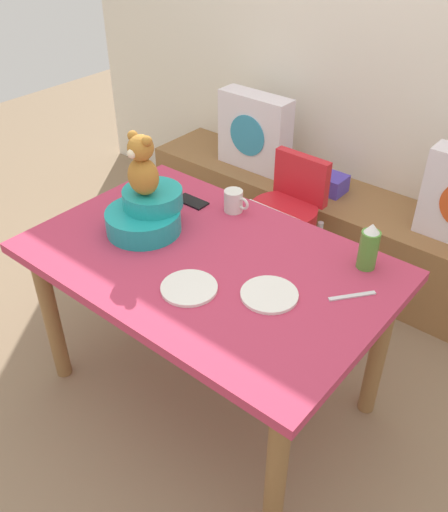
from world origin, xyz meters
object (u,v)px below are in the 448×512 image
book_stack (328,183)px  dinner_plate_near (269,294)px  highchair (285,213)px  infant_seat_teal (146,213)px  dining_table (208,278)px  coffee_mug (234,201)px  teddy_bear (142,166)px  ketchup_bottle (369,247)px  pillow_floral_left (255,132)px  dinner_plate_far (189,288)px  cell_phone (192,201)px

book_stack → dinner_plate_near: size_ratio=1.00×
highchair → infant_seat_teal: 0.83m
dining_table → coffee_mug: (-0.13, 0.33, 0.15)m
dining_table → infant_seat_teal: bearing=-179.7°
dining_table → teddy_bear: bearing=-179.6°
book_stack → ketchup_bottle: (0.65, -0.87, 0.32)m
book_stack → teddy_bear: bearing=-97.4°
pillow_floral_left → teddy_bear: (0.34, -1.18, 0.34)m
pillow_floral_left → ketchup_bottle: ketchup_bottle is taller
pillow_floral_left → highchair: pillow_floral_left is taller
book_stack → dinner_plate_near: 1.34m
pillow_floral_left → teddy_bear: size_ratio=1.76×
ketchup_bottle → dinner_plate_far: size_ratio=0.92×
book_stack → dinner_plate_near: (0.48, -1.23, 0.24)m
dining_table → ketchup_bottle: size_ratio=7.40×
infant_seat_teal → dinner_plate_far: size_ratio=1.65×
teddy_bear → dinner_plate_near: 0.69m
highchair → teddy_bear: 0.93m
dinner_plate_far → cell_phone: 0.60m
teddy_bear → dinner_plate_near: teddy_bear is taller
ketchup_bottle → infant_seat_teal: bearing=-157.8°
cell_phone → infant_seat_teal: bearing=-179.4°
dining_table → dinner_plate_near: bearing=-6.5°
infant_seat_teal → dinner_plate_far: (0.39, -0.18, -0.07)m
pillow_floral_left → dinner_plate_near: 1.55m
pillow_floral_left → ketchup_bottle: 1.43m
teddy_bear → dinner_plate_far: (0.39, -0.18, -0.27)m
ketchup_bottle → dinner_plate_far: bearing=-128.8°
coffee_mug → cell_phone: 0.20m
infant_seat_teal → highchair: bearing=77.7°
pillow_floral_left → highchair: bearing=-39.3°
coffee_mug → dinner_plate_near: bearing=-39.2°
highchair → dinner_plate_far: (0.23, -0.94, 0.22)m
coffee_mug → dinner_plate_far: 0.56m
ketchup_bottle → dinner_plate_near: 0.41m
dining_table → dinner_plate_far: size_ratio=6.85×
dinner_plate_near → cell_phone: dinner_plate_near is taller
pillow_floral_left → ketchup_bottle: size_ratio=2.38×
dining_table → pillow_floral_left: bearing=119.2°
highchair → cell_phone: size_ratio=5.49×
pillow_floral_left → dinner_plate_near: (0.97, -1.21, 0.07)m
book_stack → ketchup_bottle: size_ratio=1.08×
infant_seat_teal → ketchup_bottle: bearing=22.2°
highchair → pillow_floral_left: bearing=140.7°
dinner_plate_far → cell_phone: size_ratio=1.39×
infant_seat_teal → teddy_bear: 0.21m
pillow_floral_left → cell_phone: size_ratio=3.06×
highchair → coffee_mug: (0.02, -0.43, 0.27)m
pillow_floral_left → dining_table: (0.66, -1.18, -0.04)m
highchair → dinner_plate_far: bearing=-76.5°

